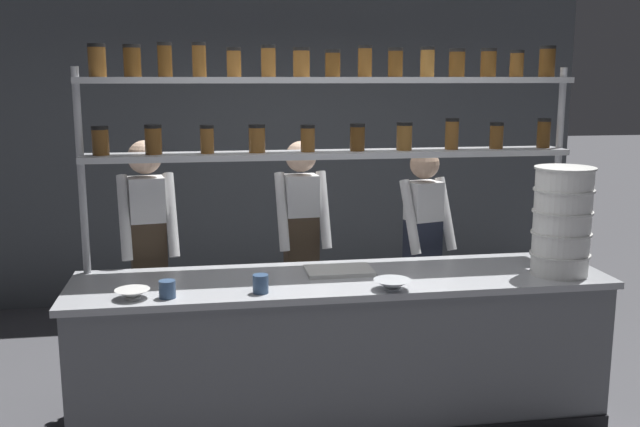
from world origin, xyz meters
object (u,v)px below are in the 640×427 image
at_px(prep_bowl_near_left, 392,285).
at_px(spice_shelf_unit, 331,118).
at_px(chef_left, 149,250).
at_px(chef_center, 301,243).
at_px(chef_right, 423,247).
at_px(serving_cup_front, 261,284).
at_px(container_stack, 562,221).
at_px(prep_bowl_center_front, 132,294).
at_px(serving_cup_by_board, 167,289).
at_px(cutting_board, 339,271).

bearing_deg(prep_bowl_near_left, spice_shelf_unit, 110.00).
distance_m(chef_left, chef_center, 1.03).
distance_m(chef_right, serving_cup_front, 1.54).
xyz_separation_m(chef_left, chef_center, (1.02, 0.15, -0.02)).
height_order(chef_left, container_stack, chef_left).
xyz_separation_m(container_stack, prep_bowl_near_left, (-1.07, -0.16, -0.29)).
bearing_deg(prep_bowl_near_left, container_stack, 8.28).
distance_m(chef_left, prep_bowl_center_front, 0.86).
height_order(chef_left, chef_center, chef_left).
height_order(chef_center, prep_bowl_near_left, chef_center).
bearing_deg(serving_cup_by_board, chef_center, 50.16).
xyz_separation_m(chef_center, chef_right, (0.85, -0.08, -0.04)).
relative_size(spice_shelf_unit, chef_right, 1.91).
distance_m(serving_cup_front, serving_cup_by_board, 0.50).
bearing_deg(chef_right, prep_bowl_center_front, -169.74).
bearing_deg(serving_cup_by_board, prep_bowl_center_front, 174.62).
relative_size(container_stack, serving_cup_front, 6.27).
height_order(chef_right, serving_cup_front, chef_right).
bearing_deg(chef_center, prep_bowl_center_front, -140.62).
bearing_deg(container_stack, serving_cup_by_board, -177.32).
bearing_deg(prep_bowl_center_front, chef_center, 44.20).
xyz_separation_m(spice_shelf_unit, chef_center, (-0.13, 0.45, -0.88)).
xyz_separation_m(prep_bowl_near_left, prep_bowl_center_front, (-1.40, 0.07, -0.00)).
bearing_deg(serving_cup_by_board, cutting_board, 19.16).
bearing_deg(chef_center, chef_right, -10.16).
bearing_deg(chef_left, chef_center, -1.06).
xyz_separation_m(spice_shelf_unit, serving_cup_front, (-0.49, -0.58, -0.86)).
distance_m(spice_shelf_unit, container_stack, 1.50).
xyz_separation_m(chef_left, serving_cup_front, (0.65, -0.87, -0.00)).
bearing_deg(container_stack, prep_bowl_center_front, -177.92).
height_order(prep_bowl_near_left, serving_cup_by_board, serving_cup_by_board).
bearing_deg(chef_left, cutting_board, -34.41).
relative_size(spice_shelf_unit, prep_bowl_near_left, 14.37).
relative_size(chef_right, prep_bowl_center_front, 8.53).
distance_m(cutting_board, serving_cup_by_board, 1.05).
bearing_deg(container_stack, spice_shelf_unit, 159.75).
distance_m(chef_left, chef_right, 1.87).
relative_size(container_stack, serving_cup_by_board, 6.73).
distance_m(chef_right, prep_bowl_center_front, 2.11).
bearing_deg(container_stack, cutting_board, 169.51).
bearing_deg(cutting_board, serving_cup_front, -145.95).
xyz_separation_m(container_stack, serving_cup_front, (-1.79, -0.10, -0.27)).
bearing_deg(cutting_board, spice_shelf_unit, 91.65).
bearing_deg(container_stack, chef_left, 162.42).
distance_m(spice_shelf_unit, serving_cup_front, 1.14).
bearing_deg(chef_center, prep_bowl_near_left, -76.47).
bearing_deg(chef_right, chef_left, 166.14).
xyz_separation_m(container_stack, prep_bowl_center_front, (-2.47, -0.09, -0.30)).
distance_m(container_stack, prep_bowl_center_front, 2.49).
distance_m(chef_center, serving_cup_front, 1.09).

